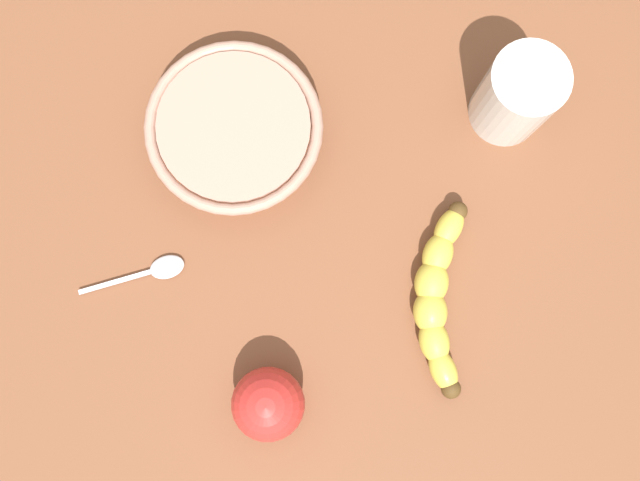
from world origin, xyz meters
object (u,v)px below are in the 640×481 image
object	(u,v)px
banana	(437,298)
teaspoon	(161,269)
ceramic_bowl	(235,131)
apple_fruit	(268,404)
smoothie_glass	(516,96)

from	to	relation	value
banana	teaspoon	distance (cm)	28.55
banana	teaspoon	size ratio (longest dim) A/B	1.97
banana	ceramic_bowl	bearing A→B (deg)	-126.02
banana	apple_fruit	bearing A→B (deg)	-54.86
banana	smoothie_glass	xyz separation A→B (cm)	(0.28, -21.38, 3.37)
smoothie_glass	teaspoon	world-z (taller)	smoothie_glass
ceramic_bowl	apple_fruit	xyz separation A→B (cm)	(-13.66, 24.00, 0.61)
apple_fruit	teaspoon	distance (cm)	17.94
ceramic_bowl	apple_fruit	bearing A→B (deg)	119.64
smoothie_glass	apple_fruit	xyz separation A→B (cm)	(11.48, 37.38, -1.51)
banana	apple_fruit	distance (cm)	19.94
banana	apple_fruit	world-z (taller)	apple_fruit
banana	teaspoon	xyz separation A→B (cm)	(27.42, 7.86, -1.34)
teaspoon	banana	bearing A→B (deg)	-22.37
banana	apple_fruit	size ratio (longest dim) A/B	2.65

